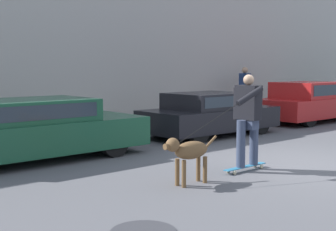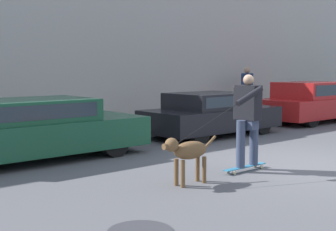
% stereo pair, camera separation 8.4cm
% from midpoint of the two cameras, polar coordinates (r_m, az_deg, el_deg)
% --- Properties ---
extents(ground_plane, '(36.00, 36.00, 0.00)m').
position_cam_midpoint_polar(ground_plane, '(9.38, 15.62, -5.75)').
color(ground_plane, '#545459').
extents(back_wall, '(32.00, 0.30, 5.12)m').
position_cam_midpoint_polar(back_wall, '(14.29, -8.65, 8.67)').
color(back_wall, '#B2ADA8').
rests_on(back_wall, ground_plane).
extents(sidewalk_curb, '(30.00, 2.05, 0.15)m').
position_cam_midpoint_polar(sidewalk_curb, '(13.40, -5.71, -1.76)').
color(sidewalk_curb, '#A39E93').
rests_on(sidewalk_curb, ground_plane).
extents(parked_car_0, '(4.56, 1.84, 1.23)m').
position_cam_midpoint_polar(parked_car_0, '(9.73, -16.61, -1.67)').
color(parked_car_0, black).
rests_on(parked_car_0, ground_plane).
extents(parked_car_1, '(3.95, 1.76, 1.17)m').
position_cam_midpoint_polar(parked_car_1, '(12.76, 4.91, 0.12)').
color(parked_car_1, black).
rests_on(parked_car_1, ground_plane).
extents(parked_car_2, '(4.31, 1.88, 1.36)m').
position_cam_midpoint_polar(parked_car_2, '(16.67, 16.75, 1.54)').
color(parked_car_2, black).
rests_on(parked_car_2, ground_plane).
extents(dog, '(1.11, 0.30, 0.79)m').
position_cam_midpoint_polar(dog, '(7.40, 2.21, -4.44)').
color(dog, brown).
rests_on(dog, ground_plane).
extents(skateboarder, '(2.32, 0.66, 1.73)m').
position_cam_midpoint_polar(skateboarder, '(8.47, 9.38, -0.14)').
color(skateboarder, beige).
rests_on(skateboarder, ground_plane).
extents(pedestrian_with_bag, '(0.28, 0.72, 1.71)m').
position_cam_midpoint_polar(pedestrian_with_bag, '(17.46, 9.15, 3.36)').
color(pedestrian_with_bag, brown).
rests_on(pedestrian_with_bag, sidewalk_curb).
extents(manhole_cover, '(0.76, 0.76, 0.01)m').
position_cam_midpoint_polar(manhole_cover, '(5.48, -3.48, -13.92)').
color(manhole_cover, '#38383D').
rests_on(manhole_cover, ground_plane).
extents(fire_hydrant, '(0.18, 0.18, 0.67)m').
position_cam_midpoint_polar(fire_hydrant, '(14.91, 8.66, 0.05)').
color(fire_hydrant, '#4C5156').
rests_on(fire_hydrant, ground_plane).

